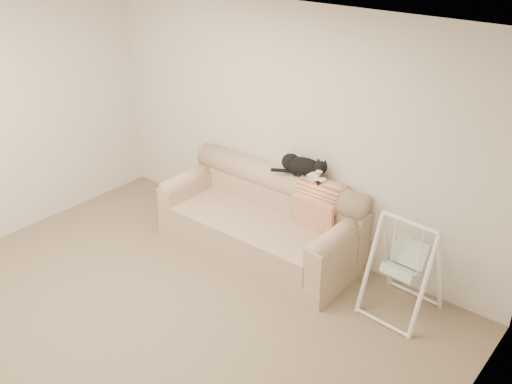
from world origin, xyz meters
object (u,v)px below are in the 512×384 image
remote_b (316,181)px  tuxedo_cat (303,166)px  remote_a (302,175)px  sofa (263,221)px  baby_swing (405,266)px

remote_b → tuxedo_cat: size_ratio=0.28×
remote_b → remote_a: bearing=172.8°
sofa → baby_swing: size_ratio=2.27×
sofa → remote_a: bearing=36.9°
sofa → remote_a: size_ratio=11.91×
remote_b → baby_swing: size_ratio=0.18×
sofa → remote_b: (0.51, 0.22, 0.56)m
tuxedo_cat → baby_swing: 1.44m
remote_a → baby_swing: 1.42m
remote_b → baby_swing: bearing=-11.2°
remote_b → baby_swing: (1.14, -0.23, -0.43)m
tuxedo_cat → baby_swing: bearing=-10.6°
sofa → tuxedo_cat: bearing=35.8°
remote_a → baby_swing: size_ratio=0.19×
sofa → tuxedo_cat: 0.78m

